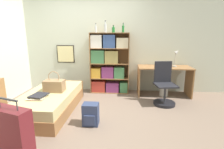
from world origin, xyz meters
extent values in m
plane|color=#756051|center=(0.00, 0.00, 0.00)|extent=(14.00, 14.00, 0.00)
cube|color=beige|center=(0.00, 1.53, 1.30)|extent=(10.00, 0.06, 2.60)
cube|color=black|center=(-0.77, 1.48, 1.01)|extent=(0.48, 0.02, 0.48)
cube|color=beige|center=(-0.77, 1.47, 1.01)|extent=(0.44, 0.01, 0.44)
cube|color=olive|center=(-0.63, 0.00, 0.12)|extent=(0.91, 1.82, 0.23)
cube|color=tan|center=(-0.63, 0.00, 0.32)|extent=(0.88, 1.79, 0.18)
cube|color=olive|center=(-0.63, 0.89, 0.20)|extent=(0.91, 0.04, 0.41)
cube|color=#93704C|center=(-0.54, 0.05, 0.53)|extent=(0.39, 0.24, 0.23)
torus|color=#93704C|center=(-0.54, 0.05, 0.71)|extent=(0.23, 0.02, 0.23)
cube|color=#B2382D|center=(-0.68, -0.31, 0.41)|extent=(0.26, 0.37, 0.01)
cube|color=beige|center=(-0.70, -0.32, 0.43)|extent=(0.31, 0.37, 0.01)
cube|color=beige|center=(-0.69, -0.32, 0.44)|extent=(0.21, 0.27, 0.02)
cube|color=#232328|center=(-0.68, -0.33, 0.46)|extent=(0.30, 0.34, 0.02)
cube|color=#5B191E|center=(-0.52, -1.36, 0.33)|extent=(0.58, 0.35, 0.66)
cylinder|color=#2D2D33|center=(-0.38, -1.40, 0.72)|extent=(0.01, 0.01, 0.12)
cube|color=#2D2D33|center=(-0.52, -1.36, 0.78)|extent=(0.32, 0.12, 0.02)
cube|color=olive|center=(-0.03, 1.32, 0.79)|extent=(0.02, 0.32, 1.58)
cube|color=olive|center=(0.96, 1.32, 0.79)|extent=(0.02, 0.32, 1.58)
cube|color=olive|center=(0.47, 1.47, 0.79)|extent=(1.01, 0.01, 1.58)
cube|color=olive|center=(0.47, 1.32, 0.01)|extent=(0.97, 0.32, 0.02)
cube|color=olive|center=(0.47, 1.32, 0.39)|extent=(0.97, 0.32, 0.02)
cube|color=olive|center=(0.47, 1.32, 0.79)|extent=(0.97, 0.32, 0.02)
cube|color=olive|center=(0.47, 1.32, 1.18)|extent=(0.97, 0.32, 0.02)
cube|color=olive|center=(0.47, 1.32, 1.57)|extent=(0.97, 0.32, 0.02)
cube|color=#B2382D|center=(0.17, 1.30, 0.16)|extent=(0.36, 0.24, 0.29)
cube|color=#7A336B|center=(0.54, 1.30, 0.15)|extent=(0.34, 0.24, 0.25)
cube|color=#427A4C|center=(0.85, 1.30, 0.15)|extent=(0.20, 0.24, 0.27)
cube|color=gold|center=(0.11, 1.30, 0.53)|extent=(0.24, 0.24, 0.26)
cube|color=#7A336B|center=(0.42, 1.30, 0.55)|extent=(0.31, 0.24, 0.30)
cube|color=#427A4C|center=(0.72, 1.30, 0.55)|extent=(0.26, 0.24, 0.29)
cube|color=#427A4C|center=(0.16, 1.30, 0.97)|extent=(0.34, 0.24, 0.33)
cube|color=#99894C|center=(0.52, 1.30, 0.96)|extent=(0.34, 0.24, 0.32)
cube|color=silver|center=(0.13, 1.30, 1.36)|extent=(0.28, 0.24, 0.33)
cube|color=#334C84|center=(0.46, 1.30, 1.36)|extent=(0.30, 0.24, 0.33)
cube|color=beige|center=(0.80, 1.30, 1.32)|extent=(0.30, 0.24, 0.26)
cylinder|color=#B7BCC1|center=(0.12, 1.32, 1.66)|extent=(0.06, 0.06, 0.16)
cylinder|color=#B7BCC1|center=(0.12, 1.32, 1.76)|extent=(0.02, 0.02, 0.05)
cylinder|color=#232328|center=(0.12, 1.32, 1.80)|extent=(0.03, 0.03, 0.02)
cylinder|color=#B7BCC1|center=(0.36, 1.30, 1.68)|extent=(0.06, 0.06, 0.21)
cylinder|color=#B7BCC1|center=(0.36, 1.30, 1.82)|extent=(0.03, 0.03, 0.07)
cylinder|color=#232328|center=(0.36, 1.30, 1.86)|extent=(0.03, 0.03, 0.02)
cylinder|color=#1E6B2D|center=(0.57, 1.28, 1.64)|extent=(0.07, 0.07, 0.13)
cylinder|color=#1E6B2D|center=(0.57, 1.28, 1.73)|extent=(0.03, 0.03, 0.04)
cylinder|color=#232328|center=(0.57, 1.28, 1.75)|extent=(0.03, 0.03, 0.01)
cylinder|color=#1E6B2D|center=(0.81, 1.33, 1.66)|extent=(0.06, 0.06, 0.17)
cylinder|color=#1E6B2D|center=(0.81, 1.33, 1.77)|extent=(0.02, 0.02, 0.05)
cylinder|color=#232328|center=(0.81, 1.33, 1.81)|extent=(0.03, 0.03, 0.02)
cube|color=olive|center=(1.86, 1.17, 0.73)|extent=(1.31, 0.61, 0.02)
cube|color=olive|center=(1.23, 1.17, 0.36)|extent=(0.03, 0.57, 0.72)
cube|color=olive|center=(2.50, 1.17, 0.36)|extent=(0.03, 0.57, 0.72)
cylinder|color=#ADA89E|center=(2.11, 1.21, 0.75)|extent=(0.11, 0.11, 0.02)
cylinder|color=#ADA89E|center=(2.11, 1.21, 0.93)|extent=(0.02, 0.02, 0.33)
cone|color=#ADA89E|center=(2.15, 1.21, 1.12)|extent=(0.14, 0.09, 0.14)
cylinder|color=black|center=(1.76, 0.52, 0.03)|extent=(0.48, 0.48, 0.06)
cylinder|color=#333338|center=(1.76, 0.52, 0.22)|extent=(0.05, 0.05, 0.44)
cube|color=black|center=(1.76, 0.52, 0.45)|extent=(0.50, 0.50, 0.03)
cube|color=black|center=(1.73, 0.72, 0.71)|extent=(0.39, 0.10, 0.48)
cube|color=#2D3856|center=(0.30, -0.47, 0.19)|extent=(0.27, 0.22, 0.38)
cube|color=#2D3856|center=(0.30, -0.60, 0.13)|extent=(0.19, 0.03, 0.17)
cylinder|color=#B7B2A8|center=(1.87, 1.11, 0.13)|extent=(0.21, 0.21, 0.25)
camera|label=1|loc=(0.88, -3.22, 1.54)|focal=28.00mm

